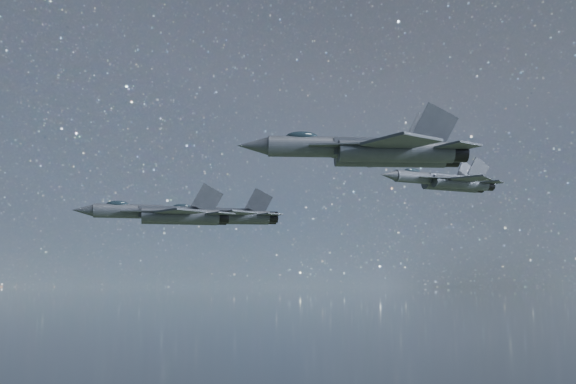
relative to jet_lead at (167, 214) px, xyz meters
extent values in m
cylinder|color=#2B2F36|center=(-4.19, -0.18, 0.22)|extent=(7.44, 1.87, 1.56)
cone|color=#2B2F36|center=(-8.97, -0.38, 0.22)|extent=(2.45, 1.50, 1.40)
ellipsoid|color=#19262D|center=(-5.39, -0.23, 0.97)|extent=(2.41, 1.15, 0.77)
cube|color=#2B2F36|center=(0.99, 0.04, 0.17)|extent=(8.23, 1.84, 1.30)
cylinder|color=#2B2F36|center=(1.43, -0.94, -0.28)|extent=(8.43, 1.91, 1.56)
cylinder|color=#2B2F36|center=(1.34, 1.06, -0.28)|extent=(8.43, 1.91, 1.56)
cylinder|color=black|center=(6.01, -0.74, -0.28)|extent=(1.36, 1.49, 1.44)
cylinder|color=black|center=(5.93, 1.25, -0.28)|extent=(1.36, 1.49, 1.44)
cube|color=#2B2F36|center=(-2.34, -1.45, 0.10)|extent=(5.29, 1.86, 0.12)
cube|color=#2B2F36|center=(-2.45, 1.24, 0.10)|extent=(5.30, 2.27, 0.12)
cube|color=#2B2F36|center=(1.33, -3.34, -0.08)|extent=(5.55, 5.68, 0.20)
cube|color=#2B2F36|center=(1.04, 3.44, -0.08)|extent=(5.41, 5.60, 0.20)
cube|color=#2B2F36|center=(5.67, -2.05, -0.08)|extent=(3.27, 3.33, 0.15)
cube|color=#2B2F36|center=(5.47, 2.53, -0.08)|extent=(3.19, 3.27, 0.15)
cube|color=#2B2F36|center=(4.33, -1.06, 1.62)|extent=(3.47, 0.48, 3.55)
cube|color=#2B2F36|center=(4.22, 1.43, 1.62)|extent=(3.46, 0.59, 3.55)
cylinder|color=#2B2F36|center=(2.87, 11.35, 1.40)|extent=(7.55, 1.92, 1.58)
cone|color=#2B2F36|center=(-1.98, 11.57, 1.40)|extent=(2.49, 1.53, 1.42)
ellipsoid|color=#19262D|center=(1.66, 11.41, 2.16)|extent=(2.45, 1.17, 0.78)
cube|color=#2B2F36|center=(8.13, 11.11, 1.35)|extent=(8.36, 1.90, 1.32)
cylinder|color=#2B2F36|center=(8.48, 10.08, 0.89)|extent=(8.56, 1.97, 1.58)
cylinder|color=#2B2F36|center=(8.58, 12.10, 0.89)|extent=(8.56, 1.97, 1.58)
cylinder|color=black|center=(13.13, 9.86, 0.89)|extent=(1.38, 1.52, 1.46)
cylinder|color=black|center=(13.23, 11.88, 0.89)|extent=(1.38, 1.52, 1.46)
cube|color=#2B2F36|center=(4.63, 9.90, 1.28)|extent=(5.38, 2.32, 0.12)
cube|color=#2B2F36|center=(4.75, 12.63, 1.28)|extent=(5.37, 1.87, 0.12)
cube|color=#2B2F36|center=(8.17, 7.66, 1.09)|extent=(5.48, 5.68, 0.20)
cube|color=#2B2F36|center=(8.49, 14.53, 1.09)|extent=(5.64, 5.77, 0.20)
cube|color=#2B2F36|center=(12.67, 8.57, 1.09)|extent=(3.23, 3.32, 0.15)
cube|color=#2B2F36|center=(12.88, 13.22, 1.09)|extent=(3.32, 3.39, 0.15)
cube|color=#2B2F36|center=(11.40, 9.69, 2.81)|extent=(3.51, 0.61, 3.60)
cube|color=#2B2F36|center=(11.52, 12.22, 2.81)|extent=(3.52, 0.49, 3.60)
cylinder|color=#2B2F36|center=(12.51, -21.03, 3.65)|extent=(8.49, 2.57, 1.76)
cone|color=#2B2F36|center=(7.12, -20.50, 3.65)|extent=(2.85, 1.84, 1.58)
ellipsoid|color=#19262D|center=(11.16, -20.90, 4.50)|extent=(2.79, 1.44, 0.87)
cube|color=#2B2F36|center=(18.36, -21.60, 3.60)|extent=(9.38, 2.59, 1.47)
cylinder|color=#2B2F36|center=(18.70, -22.77, 3.09)|extent=(9.61, 2.68, 1.76)
cylinder|color=#2B2F36|center=(18.92, -20.52, 3.09)|extent=(9.61, 2.68, 1.76)
cylinder|color=black|center=(23.87, -23.27, 3.09)|extent=(1.62, 1.76, 1.63)
cylinder|color=black|center=(24.09, -21.02, 3.09)|extent=(1.62, 1.76, 1.63)
cube|color=#2B2F36|center=(14.39, -22.74, 3.52)|extent=(5.98, 2.87, 0.14)
cube|color=#2B2F36|center=(14.68, -19.71, 3.52)|extent=(5.96, 1.79, 0.14)
cube|color=#2B2F36|center=(18.21, -25.44, 3.31)|extent=(6.00, 6.26, 0.23)
cube|color=#2B2F36|center=(18.95, -17.80, 3.31)|extent=(6.36, 6.47, 0.23)
cube|color=#2B2F36|center=(23.27, -24.69, 3.31)|extent=(3.53, 3.64, 0.17)
cube|color=#2B2F36|center=(23.78, -19.52, 3.31)|extent=(3.76, 3.81, 0.17)
cube|color=#2B2F36|center=(21.93, -23.37, 5.23)|extent=(3.89, 0.88, 4.02)
cube|color=#2B2F36|center=(22.20, -20.56, 5.23)|extent=(3.94, 0.60, 4.02)
cylinder|color=#2B2F36|center=(27.75, -4.30, 4.14)|extent=(6.56, 2.98, 1.36)
cone|color=#2B2F36|center=(23.72, -5.38, 4.14)|extent=(2.33, 1.72, 1.22)
ellipsoid|color=#19262D|center=(26.75, -4.57, 4.79)|extent=(2.23, 1.42, 0.67)
cube|color=#2B2F36|center=(32.12, -3.12, 4.10)|extent=(7.22, 3.11, 1.13)
cylinder|color=#2B2F36|center=(32.68, -3.87, 3.71)|extent=(7.40, 3.21, 1.36)
cylinder|color=#2B2F36|center=(32.23, -2.20, 3.71)|extent=(7.40, 3.21, 1.36)
cylinder|color=black|center=(36.54, -2.83, 3.71)|extent=(1.42, 1.50, 1.25)
cylinder|color=black|center=(36.09, -1.16, 3.71)|extent=(1.42, 1.50, 1.25)
cube|color=#2B2F36|center=(29.57, -5.03, 4.04)|extent=(4.58, 1.27, 0.10)
cube|color=#2B2F36|center=(28.96, -2.76, 4.04)|extent=(4.48, 2.84, 0.10)
cube|color=#2B2F36|center=(33.05, -5.93, 3.88)|extent=(4.99, 4.96, 0.17)
cube|color=#2B2F36|center=(31.52, -0.23, 3.88)|extent=(4.25, 4.54, 0.17)
cube|color=#2B2F36|center=(36.50, -4.02, 3.88)|extent=(2.95, 2.95, 0.13)
cube|color=#2B2F36|center=(35.46, -0.16, 3.88)|extent=(2.49, 2.61, 0.13)
cube|color=#2B2F36|center=(35.17, -3.43, 5.36)|extent=(3.00, 0.68, 3.09)
cube|color=#2B2F36|center=(34.60, -1.33, 5.36)|extent=(2.89, 1.15, 3.09)
camera|label=1|loc=(0.88, -75.00, -7.96)|focal=42.00mm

